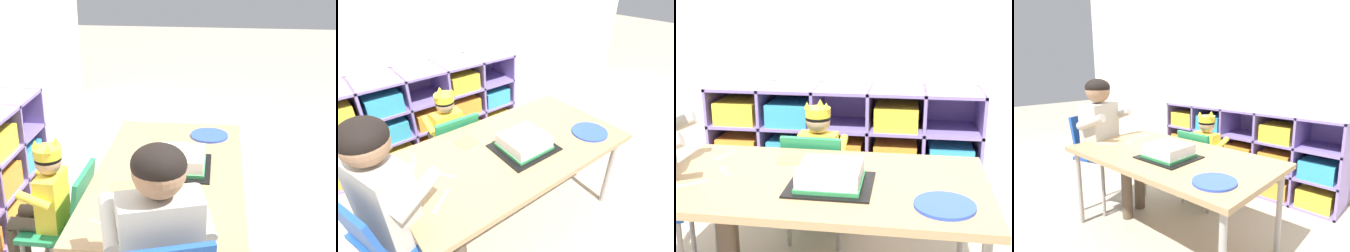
% 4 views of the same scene
% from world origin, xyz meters
% --- Properties ---
extents(activity_table, '(1.39, 0.75, 0.61)m').
position_xyz_m(activity_table, '(0.00, 0.00, 0.56)').
color(activity_table, '#A37F56').
rests_on(activity_table, ground).
extents(classroom_chair_blue, '(0.35, 0.35, 0.66)m').
position_xyz_m(classroom_chair_blue, '(-0.14, 0.51, 0.38)').
color(classroom_chair_blue, '#238451').
rests_on(classroom_chair_blue, ground).
extents(child_with_crown, '(0.30, 0.31, 0.81)m').
position_xyz_m(child_with_crown, '(-0.13, 0.63, 0.50)').
color(child_with_crown, yellow).
rests_on(child_with_crown, ground).
extents(adult_helper_seated, '(0.48, 0.46, 1.08)m').
position_xyz_m(adult_helper_seated, '(-0.68, -0.02, 0.68)').
color(adult_helper_seated, '#B2ADA3').
rests_on(adult_helper_seated, ground).
extents(birthday_cake_on_tray, '(0.34, 0.31, 0.09)m').
position_xyz_m(birthday_cake_on_tray, '(0.05, -0.06, 0.64)').
color(birthday_cake_on_tray, black).
rests_on(birthday_cake_on_tray, activity_table).
extents(paper_plate_stack, '(0.23, 0.23, 0.01)m').
position_xyz_m(paper_plate_stack, '(0.50, -0.19, 0.61)').
color(paper_plate_stack, blue).
rests_on(paper_plate_stack, activity_table).
extents(paper_napkin_square, '(0.14, 0.14, 0.00)m').
position_xyz_m(paper_napkin_square, '(-0.20, 0.20, 0.61)').
color(paper_napkin_square, '#F4DB4C').
rests_on(paper_napkin_square, activity_table).
extents(fork_by_napkin, '(0.12, 0.10, 0.00)m').
position_xyz_m(fork_by_napkin, '(-0.53, -0.14, 0.61)').
color(fork_by_napkin, white).
rests_on(fork_by_napkin, activity_table).
extents(fork_near_child_seat, '(0.09, 0.11, 0.00)m').
position_xyz_m(fork_near_child_seat, '(-0.44, 0.02, 0.61)').
color(fork_near_child_seat, white).
rests_on(fork_near_child_seat, activity_table).
extents(fork_beside_plate_stack, '(0.07, 0.13, 0.00)m').
position_xyz_m(fork_beside_plate_stack, '(-0.52, 0.21, 0.61)').
color(fork_beside_plate_stack, white).
rests_on(fork_beside_plate_stack, activity_table).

